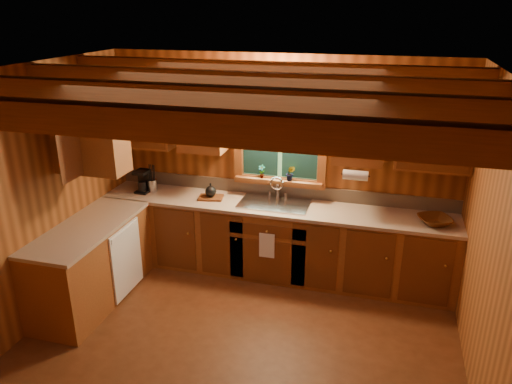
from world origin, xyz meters
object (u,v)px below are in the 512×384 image
object	(u,v)px
sink	(274,208)
wicker_basket	(435,221)
cutting_board	(211,198)
coffee_maker	(144,181)

from	to	relation	value
sink	wicker_basket	xyz separation A→B (m)	(1.79, -0.09, 0.09)
cutting_board	wicker_basket	size ratio (longest dim) A/B	0.85
cutting_board	wicker_basket	bearing A→B (deg)	-11.45
sink	wicker_basket	distance (m)	1.79
coffee_maker	cutting_board	bearing A→B (deg)	2.51
coffee_maker	wicker_basket	size ratio (longest dim) A/B	0.83
sink	coffee_maker	bearing A→B (deg)	-179.20
cutting_board	wicker_basket	xyz separation A→B (m)	(2.57, -0.06, 0.03)
cutting_board	sink	bearing A→B (deg)	-7.98
sink	wicker_basket	size ratio (longest dim) A/B	2.39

